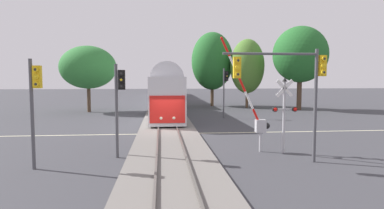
# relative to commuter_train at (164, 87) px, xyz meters

# --- Properties ---
(ground_plane) EXTENTS (220.00, 220.00, 0.00)m
(ground_plane) POSITION_rel_commuter_train_xyz_m (-0.00, -31.39, -2.73)
(ground_plane) COLOR #3D3D42
(road_centre_stripe) EXTENTS (44.00, 0.20, 0.01)m
(road_centre_stripe) POSITION_rel_commuter_train_xyz_m (-0.00, -31.39, -2.73)
(road_centre_stripe) COLOR beige
(road_centre_stripe) RESTS_ON ground
(railway_track) EXTENTS (4.40, 80.00, 0.32)m
(railway_track) POSITION_rel_commuter_train_xyz_m (-0.00, -31.39, -2.64)
(railway_track) COLOR slate
(railway_track) RESTS_ON ground
(commuter_train) EXTENTS (3.04, 64.13, 5.16)m
(commuter_train) POSITION_rel_commuter_train_xyz_m (0.00, 0.00, 0.00)
(commuter_train) COLOR silver
(commuter_train) RESTS_ON railway_track
(crossing_gate_near) EXTENTS (2.83, 0.40, 6.32)m
(crossing_gate_near) POSITION_rel_commuter_train_xyz_m (4.76, -37.89, -0.70)
(crossing_gate_near) COLOR #B7B7BC
(crossing_gate_near) RESTS_ON ground
(crossing_signal_mast) EXTENTS (1.36, 0.44, 4.13)m
(crossing_signal_mast) POSITION_rel_commuter_train_xyz_m (6.17, -38.35, -0.21)
(crossing_signal_mast) COLOR #B2B2B7
(crossing_signal_mast) RESTS_ON ground
(traffic_signal_far_side) EXTENTS (0.53, 0.38, 5.14)m
(traffic_signal_far_side) POSITION_rel_commuter_train_xyz_m (6.08, -22.22, 0.72)
(traffic_signal_far_side) COLOR #4C4C51
(traffic_signal_far_side) RESTS_ON ground
(traffic_signal_median) EXTENTS (0.53, 0.38, 4.81)m
(traffic_signal_median) POSITION_rel_commuter_train_xyz_m (-2.61, -38.57, 0.50)
(traffic_signal_median) COLOR #4C4C51
(traffic_signal_median) RESTS_ON ground
(traffic_signal_near_right) EXTENTS (5.00, 0.38, 5.49)m
(traffic_signal_near_right) POSITION_rel_commuter_train_xyz_m (5.62, -40.37, 1.42)
(traffic_signal_near_right) COLOR #4C4C51
(traffic_signal_near_right) RESTS_ON ground
(traffic_signal_near_left) EXTENTS (0.53, 0.38, 4.95)m
(traffic_signal_near_left) POSITION_rel_commuter_train_xyz_m (-6.07, -40.41, 0.59)
(traffic_signal_near_left) COLOR #4C4C51
(traffic_signal_near_left) RESTS_ON ground
(oak_behind_train) EXTENTS (6.74, 6.74, 8.05)m
(oak_behind_train) POSITION_rel_commuter_train_xyz_m (-9.29, -14.55, 2.71)
(oak_behind_train) COLOR #4C3828
(oak_behind_train) RESTS_ON ground
(elm_centre_background) EXTENTS (6.16, 6.16, 10.95)m
(elm_centre_background) POSITION_rel_commuter_train_xyz_m (7.11, -7.03, 3.95)
(elm_centre_background) COLOR brown
(elm_centre_background) RESTS_ON ground
(maple_right_background) EXTENTS (7.02, 7.02, 10.84)m
(maple_right_background) POSITION_rel_commuter_train_xyz_m (17.49, -14.20, 4.46)
(maple_right_background) COLOR #4C3828
(maple_right_background) RESTS_ON ground
(oak_far_right) EXTENTS (4.75, 4.75, 9.61)m
(oak_far_right) POSITION_rel_commuter_train_xyz_m (11.58, -10.21, 3.08)
(oak_far_right) COLOR brown
(oak_far_right) RESTS_ON ground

